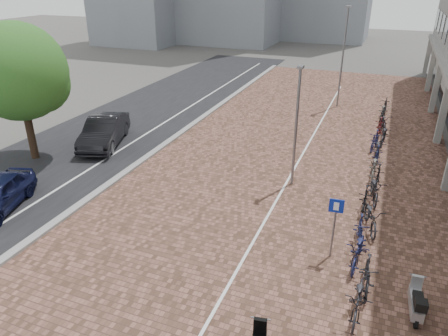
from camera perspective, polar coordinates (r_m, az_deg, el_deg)
ground at (r=13.32m, az=-9.85°, el=-15.43°), size 140.00×140.00×0.00m
plaza_brick at (r=22.49m, az=10.41°, el=2.27°), size 14.50×42.00×0.04m
street_asphalt at (r=26.61m, az=-13.49°, el=5.60°), size 8.00×50.00×0.03m
curb at (r=24.65m, az=-5.96°, el=4.77°), size 0.35×42.00×0.14m
lane_line at (r=25.55m, az=-9.77°, el=5.16°), size 0.12×44.00×0.00m
parking_line at (r=22.44m, az=10.91°, el=2.25°), size 0.10×30.00×0.00m
car_dark at (r=23.68m, az=-16.09°, el=4.89°), size 3.15×5.06×1.57m
scooter_front at (r=13.01m, az=24.85°, el=-16.16°), size 0.52×1.44×0.98m
parking_sign at (r=13.83m, az=14.91°, el=-6.87°), size 0.46×0.10×2.20m
lamp_near at (r=17.89m, az=9.81°, el=5.24°), size 0.12×0.12×5.22m
lamp_far at (r=30.15m, az=15.90°, el=14.15°), size 0.12×0.12×6.64m
street_tree at (r=22.24m, az=-25.90°, el=11.46°), size 4.61×4.61×6.71m
bike_row at (r=20.74m, az=20.13°, el=0.62°), size 1.29×21.44×1.05m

